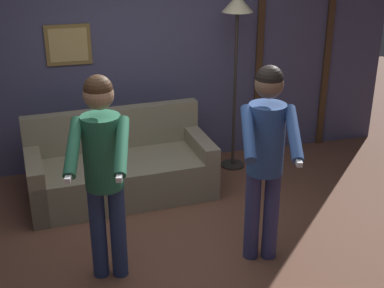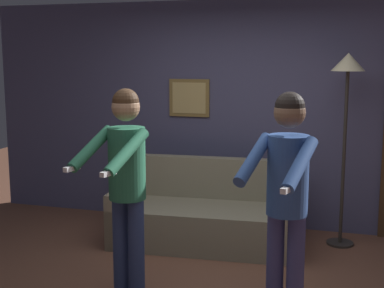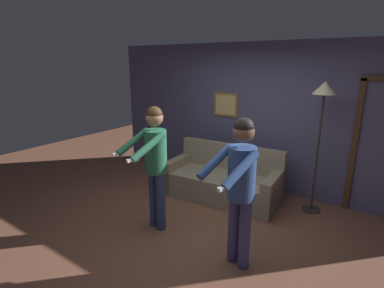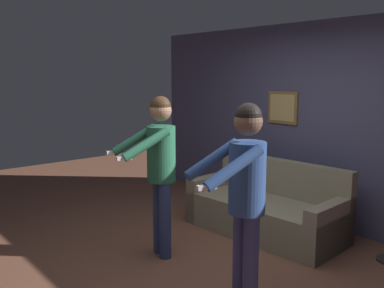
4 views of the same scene
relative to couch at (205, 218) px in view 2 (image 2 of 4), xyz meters
name	(u,v)px [view 2 (image 2 of 4)]	position (x,y,z in m)	size (l,w,h in m)	color
back_wall_assembly	(248,115)	(0.29, 0.80, 1.02)	(6.40, 0.10, 2.60)	#505073
couch	(205,218)	(0.00, 0.00, 0.00)	(1.95, 0.98, 0.87)	gray
torchiere_lamp	(347,86)	(1.38, 0.37, 1.40)	(0.34, 0.34, 2.00)	#332D28
person_standing_left	(126,173)	(-0.29, -1.39, 0.76)	(0.53, 0.71, 1.72)	navy
person_standing_right	(287,186)	(1.00, -1.47, 0.77)	(0.54, 0.71, 1.72)	#3A3C73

